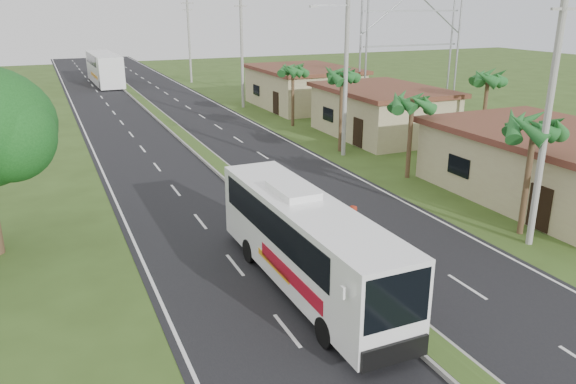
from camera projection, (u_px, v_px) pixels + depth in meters
name	position (u px, v px, depth m)	size (l,w,h in m)	color
ground	(383.00, 308.00, 18.62)	(180.00, 180.00, 0.00)	#344B1B
road_asphalt	(212.00, 161.00, 35.97)	(14.00, 160.00, 0.02)	black
median_strip	(212.00, 160.00, 35.94)	(1.20, 160.00, 0.18)	gray
lane_edge_left	(103.00, 173.00, 33.41)	(0.12, 160.00, 0.01)	silver
lane_edge_right	(306.00, 151.00, 38.53)	(0.12, 160.00, 0.01)	silver
shop_near	(553.00, 165.00, 28.61)	(8.60, 12.60, 3.52)	tan
shop_mid	(382.00, 111.00, 42.47)	(7.60, 10.60, 3.67)	tan
shop_far	(303.00, 87.00, 54.59)	(8.60, 11.60, 3.82)	tan
palm_verge_a	(535.00, 127.00, 23.16)	(2.40, 2.40, 5.45)	#473321
palm_verge_b	(412.00, 103.00, 31.24)	(2.40, 2.40, 5.05)	#473321
palm_verge_c	(342.00, 75.00, 36.84)	(2.40, 2.40, 5.85)	#473321
palm_verge_d	(293.00, 70.00, 45.02)	(2.40, 2.40, 5.25)	#473321
palm_behind_shop	(488.00, 79.00, 36.76)	(2.40, 2.40, 5.65)	#473321
utility_pole_a	(549.00, 110.00, 21.80)	(1.60, 0.28, 11.00)	gray
utility_pole_b	(346.00, 59.00, 35.49)	(3.20, 0.28, 12.00)	gray
utility_pole_c	(242.00, 48.00, 53.04)	(1.60, 0.28, 11.00)	gray
utility_pole_d	(189.00, 39.00, 70.47)	(1.60, 0.28, 10.50)	gray
billboard_lattice	(411.00, 36.00, 50.89)	(10.18, 1.18, 12.07)	gray
coach_bus_main	(305.00, 238.00, 19.31)	(2.40, 10.77, 3.47)	white
coach_bus_far	(104.00, 67.00, 69.85)	(3.09, 13.08, 3.80)	white
motorcyclist	(350.00, 243.00, 21.32)	(1.82, 0.89, 2.47)	black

